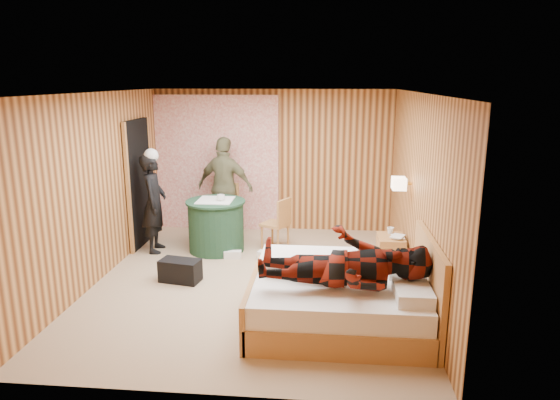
# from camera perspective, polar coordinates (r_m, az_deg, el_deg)

# --- Properties ---
(floor) EXTENTS (4.20, 5.00, 0.01)m
(floor) POSITION_cam_1_polar(r_m,az_deg,el_deg) (6.84, -3.00, -9.28)
(floor) COLOR tan
(floor) RESTS_ON ground
(ceiling) EXTENTS (4.20, 5.00, 0.01)m
(ceiling) POSITION_cam_1_polar(r_m,az_deg,el_deg) (6.30, -3.29, 12.14)
(ceiling) COLOR white
(ceiling) RESTS_ON wall_back
(wall_back) EXTENTS (4.20, 0.02, 2.50)m
(wall_back) POSITION_cam_1_polar(r_m,az_deg,el_deg) (8.90, -0.78, 4.51)
(wall_back) COLOR tan
(wall_back) RESTS_ON floor
(wall_left) EXTENTS (0.02, 5.00, 2.50)m
(wall_left) POSITION_cam_1_polar(r_m,az_deg,el_deg) (7.08, -20.22, 1.27)
(wall_left) COLOR tan
(wall_left) RESTS_ON floor
(wall_right) EXTENTS (0.02, 5.00, 2.50)m
(wall_right) POSITION_cam_1_polar(r_m,az_deg,el_deg) (6.50, 15.51, 0.57)
(wall_right) COLOR tan
(wall_right) RESTS_ON floor
(curtain) EXTENTS (2.20, 0.08, 2.40)m
(curtain) POSITION_cam_1_polar(r_m,az_deg,el_deg) (9.00, -7.19, 4.18)
(curtain) COLOR white
(curtain) RESTS_ON floor
(doorway) EXTENTS (0.06, 0.90, 2.05)m
(doorway) POSITION_cam_1_polar(r_m,az_deg,el_deg) (8.36, -15.79, 1.83)
(doorway) COLOR black
(doorway) RESTS_ON floor
(wall_lamp) EXTENTS (0.26, 0.24, 0.16)m
(wall_lamp) POSITION_cam_1_polar(r_m,az_deg,el_deg) (6.89, 13.46, 1.85)
(wall_lamp) COLOR gold
(wall_lamp) RESTS_ON wall_right
(bed) EXTENTS (1.96, 1.50, 1.03)m
(bed) POSITION_cam_1_polar(r_m,az_deg,el_deg) (5.64, 6.91, -11.25)
(bed) COLOR #BB7F4C
(bed) RESTS_ON floor
(nightstand) EXTENTS (0.38, 0.52, 0.50)m
(nightstand) POSITION_cam_1_polar(r_m,az_deg,el_deg) (7.31, 12.51, -5.89)
(nightstand) COLOR #BB7F4C
(nightstand) RESTS_ON floor
(round_table) EXTENTS (0.93, 0.93, 0.83)m
(round_table) POSITION_cam_1_polar(r_m,az_deg,el_deg) (7.96, -7.31, -2.86)
(round_table) COLOR #20462C
(round_table) RESTS_ON floor
(chair_far) EXTENTS (0.45, 0.45, 0.93)m
(chair_far) POSITION_cam_1_polar(r_m,az_deg,el_deg) (8.62, -6.24, -0.70)
(chair_far) COLOR #BB7F4C
(chair_far) RESTS_ON floor
(chair_near) EXTENTS (0.51, 0.51, 0.84)m
(chair_near) POSITION_cam_1_polar(r_m,az_deg,el_deg) (7.93, -0.13, -2.30)
(chair_near) COLOR #BB7F4C
(chair_near) RESTS_ON floor
(duffel_bag) EXTENTS (0.58, 0.38, 0.30)m
(duffel_bag) POSITION_cam_1_polar(r_m,az_deg,el_deg) (6.92, -11.33, -7.91)
(duffel_bag) COLOR black
(duffel_bag) RESTS_ON floor
(sneaker_left) EXTENTS (0.28, 0.14, 0.12)m
(sneaker_left) POSITION_cam_1_polar(r_m,az_deg,el_deg) (7.68, -5.43, -6.24)
(sneaker_left) COLOR white
(sneaker_left) RESTS_ON floor
(sneaker_right) EXTENTS (0.33, 0.20, 0.14)m
(sneaker_right) POSITION_cam_1_polar(r_m,az_deg,el_deg) (7.57, -1.40, -6.42)
(sneaker_right) COLOR white
(sneaker_right) RESTS_ON floor
(woman_standing) EXTENTS (0.44, 0.61, 1.56)m
(woman_standing) POSITION_cam_1_polar(r_m,az_deg,el_deg) (8.03, -14.20, -0.36)
(woman_standing) COLOR black
(woman_standing) RESTS_ON floor
(man_at_table) EXTENTS (1.09, 0.67, 1.72)m
(man_at_table) POSITION_cam_1_polar(r_m,az_deg,el_deg) (8.59, -6.28, 1.47)
(man_at_table) COLOR #6C6B48
(man_at_table) RESTS_ON floor
(man_on_bed) EXTENTS (0.86, 0.67, 1.77)m
(man_on_bed) POSITION_cam_1_polar(r_m,az_deg,el_deg) (5.19, 7.41, -5.81)
(man_on_bed) COLOR maroon
(man_on_bed) RESTS_ON bed
(book_lower) EXTENTS (0.17, 0.23, 0.02)m
(book_lower) POSITION_cam_1_polar(r_m,az_deg,el_deg) (7.18, 12.66, -4.12)
(book_lower) COLOR white
(book_lower) RESTS_ON nightstand
(book_upper) EXTENTS (0.24, 0.27, 0.02)m
(book_upper) POSITION_cam_1_polar(r_m,az_deg,el_deg) (7.18, 12.67, -3.97)
(book_upper) COLOR white
(book_upper) RESTS_ON nightstand
(cup_nightstand) EXTENTS (0.11, 0.11, 0.09)m
(cup_nightstand) POSITION_cam_1_polar(r_m,az_deg,el_deg) (7.34, 12.50, -3.43)
(cup_nightstand) COLOR white
(cup_nightstand) RESTS_ON nightstand
(cup_table) EXTENTS (0.13, 0.13, 0.10)m
(cup_table) POSITION_cam_1_polar(r_m,az_deg,el_deg) (7.77, -6.77, 0.26)
(cup_table) COLOR white
(cup_table) RESTS_ON round_table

